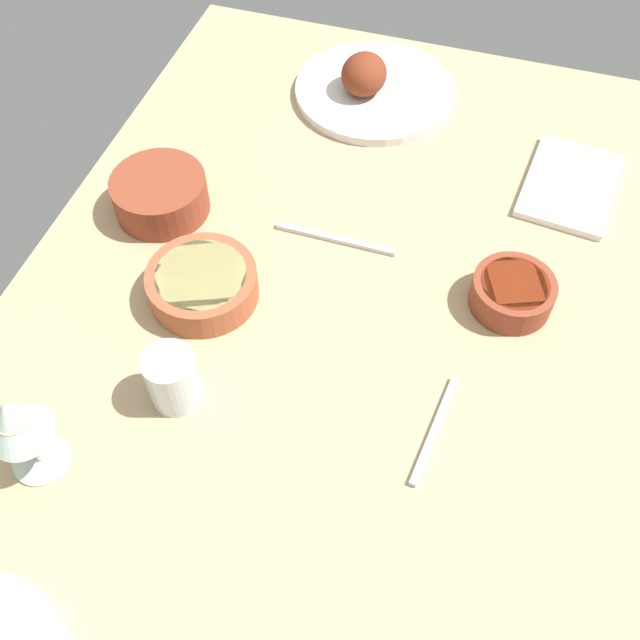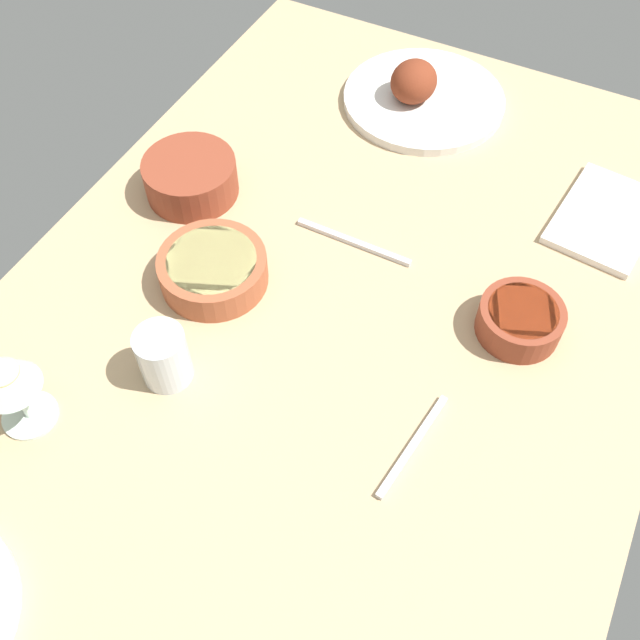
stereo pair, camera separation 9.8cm
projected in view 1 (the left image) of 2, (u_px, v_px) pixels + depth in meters
The scene contains 10 objects.
dining_table at pixel (320, 337), 101.28cm from camera, with size 140.00×90.00×4.00cm, color tan.
plate_far_side at pixel (372, 86), 127.94cm from camera, with size 28.23×28.23×8.29cm.
bowl_sauce at pixel (512, 292), 100.13cm from camera, with size 11.49×11.49×4.61cm.
bowl_soup at pixel (160, 194), 110.42cm from camera, with size 14.50×14.50×5.99cm.
bowl_potatoes at pixel (202, 284), 101.01cm from camera, with size 15.47×15.47×4.67cm.
wine_glass at pixel (15, 422), 80.13cm from camera, with size 7.60×7.60×14.00cm.
water_tumbler at pixel (172, 379), 90.09cm from camera, with size 6.56×6.56×8.34cm, color silver.
folded_napkin at pixel (570, 185), 115.23cm from camera, with size 19.48×13.51×1.20cm, color white.
fork_loose at pixel (435, 429), 90.17cm from camera, with size 16.13×0.90×0.80cm, color silver.
spoon_loose at pixel (335, 239), 108.80cm from camera, with size 18.54×0.90×0.80cm, color silver.
Camera 1 is at (-54.80, -17.06, 85.48)cm, focal length 40.75 mm.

